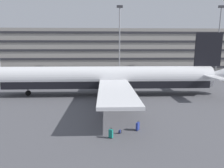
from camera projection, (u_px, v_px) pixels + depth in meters
ground_plane at (122, 97)px, 33.44m from camera, size 600.00×600.00×0.00m
terminal_structure at (111, 50)px, 75.00m from camera, size 142.25×17.91×14.33m
airliner at (110, 78)px, 34.14m from camera, size 41.89×33.83×10.64m
light_mast_left at (120, 35)px, 60.13m from camera, size 1.80×0.50×20.35m
light_mast_center_left at (219, 35)px, 61.44m from camera, size 1.80×0.50×20.57m
suitcase_silver at (111, 134)px, 18.21m from camera, size 0.44×0.39×0.94m
suitcase_red at (138, 126)px, 19.91m from camera, size 0.43×0.50×0.99m
backpack_small at (120, 132)px, 19.21m from camera, size 0.39×0.36×0.46m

